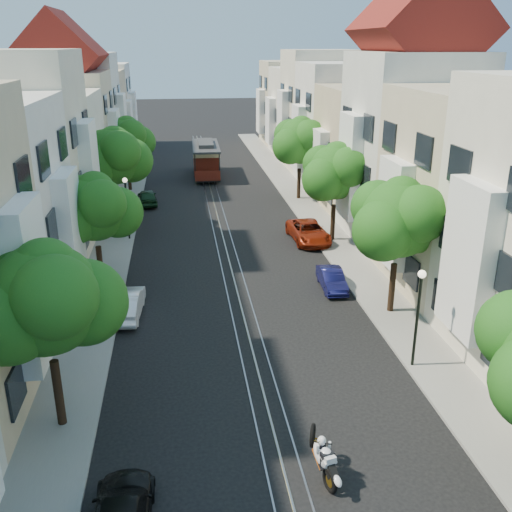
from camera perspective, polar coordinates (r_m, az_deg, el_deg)
name	(u,v)px	position (r m, az deg, el deg)	size (l,w,h in m)	color
ground	(217,212)	(45.07, -3.97, 4.40)	(200.00, 200.00, 0.00)	black
sidewalk_east	(307,208)	(46.07, 5.09, 4.80)	(2.50, 80.00, 0.12)	gray
sidewalk_west	(123,215)	(45.19, -13.20, 4.02)	(2.50, 80.00, 0.12)	gray
rail_left	(210,212)	(45.04, -4.67, 4.38)	(0.06, 80.00, 0.02)	gray
rail_slot	(217,212)	(45.07, -3.97, 4.41)	(0.06, 80.00, 0.02)	gray
rail_right	(224,212)	(45.10, -3.27, 4.44)	(0.06, 80.00, 0.02)	gray
lane_line	(217,212)	(45.07, -3.97, 4.40)	(0.08, 80.00, 0.01)	tan
townhouses_east	(367,143)	(46.14, 11.03, 11.05)	(7.75, 72.00, 12.00)	beige
townhouses_west	(52,151)	(44.70, -19.71, 9.82)	(7.75, 72.00, 11.76)	silver
tree_e_b	(400,221)	(27.32, 14.16, 3.46)	(4.93, 4.08, 6.68)	black
tree_e_c	(336,173)	(37.44, 8.03, 8.18)	(4.84, 3.99, 6.52)	black
tree_e_d	(301,142)	(47.89, 4.50, 11.31)	(5.01, 4.16, 6.85)	black
tree_w_a	(47,302)	(19.34, -20.15, -4.33)	(4.93, 4.08, 6.68)	black
tree_w_b	(96,210)	(30.60, -15.74, 4.46)	(4.72, 3.87, 6.27)	black
tree_w_c	(115,157)	(41.10, -13.95, 9.55)	(5.13, 4.28, 7.09)	black
tree_w_d	(127,139)	(51.98, -12.77, 11.30)	(4.84, 3.99, 6.52)	black
lamp_east	(419,304)	(23.33, 15.96, -4.65)	(0.32, 0.32, 4.16)	black
lamp_west	(126,199)	(38.60, -12.83, 5.57)	(0.32, 0.32, 4.16)	black
sportbike_rider	(323,456)	(18.20, 6.74, -19.29)	(0.68, 1.95, 1.52)	black
cable_car	(206,158)	(57.41, -5.03, 9.78)	(2.73, 8.25, 3.15)	black
parked_car_e_mid	(332,279)	(30.95, 7.60, -2.33)	(1.14, 3.27, 1.08)	#0B0D3B
parked_car_e_far	(308,232)	(38.21, 5.27, 2.43)	(2.20, 4.77, 1.33)	maroon
parked_car_w_mid	(127,303)	(28.36, -12.81, -4.64)	(1.38, 3.95, 1.30)	white
parked_car_w_far	(147,197)	(47.78, -10.83, 5.79)	(1.49, 3.71, 1.26)	#13311A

